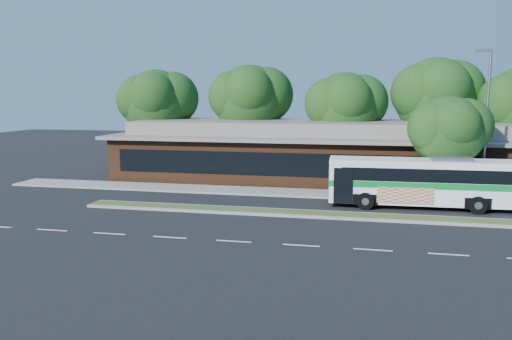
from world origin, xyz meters
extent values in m
plane|color=black|center=(0.00, 0.00, 0.00)|extent=(120.00, 120.00, 0.00)
cube|color=#3F4A1F|center=(0.00, 0.60, 0.07)|extent=(26.00, 1.10, 0.15)
cube|color=gray|center=(0.00, 6.40, 0.06)|extent=(44.00, 2.60, 0.12)
cube|color=black|center=(-18.00, 10.00, 0.01)|extent=(14.00, 12.00, 0.01)
cube|color=#542F1A|center=(0.00, 13.00, 1.60)|extent=(32.00, 10.00, 3.20)
cube|color=gray|center=(0.00, 13.00, 3.32)|extent=(33.20, 11.20, 0.24)
cube|color=gray|center=(0.00, 13.00, 3.95)|extent=(30.00, 8.00, 1.00)
cube|color=black|center=(0.00, 7.97, 1.70)|extent=(30.00, 0.06, 1.60)
cylinder|color=slate|center=(9.60, 6.00, 4.50)|extent=(0.16, 0.16, 9.00)
cube|color=slate|center=(9.20, 6.00, 9.00)|extent=(0.90, 0.18, 0.14)
cylinder|color=black|center=(-15.00, 15.00, 1.99)|extent=(0.44, 0.44, 3.99)
sphere|color=#153913|center=(-15.00, 15.00, 5.73)|extent=(5.80, 5.80, 5.80)
sphere|color=#153913|center=(-13.70, 15.43, 6.19)|extent=(4.52, 4.52, 4.52)
cylinder|color=black|center=(-7.00, 16.00, 2.10)|extent=(0.44, 0.44, 4.20)
sphere|color=#153913|center=(-7.00, 16.00, 6.00)|extent=(6.00, 6.00, 6.00)
sphere|color=#153913|center=(-5.65, 16.45, 6.48)|extent=(4.68, 4.68, 4.68)
cylinder|color=black|center=(1.00, 15.00, 1.89)|extent=(0.44, 0.44, 3.78)
sphere|color=#153913|center=(1.00, 15.00, 5.46)|extent=(5.60, 5.60, 5.60)
sphere|color=#153913|center=(2.26, 15.42, 5.91)|extent=(4.37, 4.37, 4.37)
cylinder|color=black|center=(8.00, 16.00, 2.21)|extent=(0.44, 0.44, 4.41)
sphere|color=#153913|center=(8.00, 16.00, 6.27)|extent=(6.20, 6.20, 6.20)
sphere|color=#153913|center=(9.39, 16.46, 6.77)|extent=(4.84, 4.84, 4.84)
cube|color=white|center=(6.00, 3.80, 1.54)|extent=(10.79, 2.57, 2.47)
cube|color=black|center=(6.27, 3.81, 2.03)|extent=(9.93, 2.59, 0.74)
cube|color=white|center=(6.00, 3.80, 2.66)|extent=(10.81, 2.59, 0.23)
cube|color=#05832D|center=(6.00, 3.80, 1.46)|extent=(10.84, 2.63, 0.34)
cube|color=black|center=(0.62, 3.65, 1.83)|extent=(0.11, 2.01, 1.53)
cube|color=#BC37A9|center=(4.87, 2.60, 0.90)|extent=(3.04, 0.13, 0.89)
cube|color=slate|center=(7.34, 3.84, 2.90)|extent=(2.18, 1.49, 0.27)
cylinder|color=black|center=(2.72, 2.59, 0.49)|extent=(0.99, 0.35, 0.98)
cylinder|color=black|center=(2.66, 4.83, 0.49)|extent=(0.99, 0.35, 0.98)
cylinder|color=black|center=(8.71, 2.75, 0.49)|extent=(0.99, 0.35, 0.98)
cylinder|color=black|center=(8.65, 5.00, 0.49)|extent=(0.99, 0.35, 0.98)
imported|color=silver|center=(-11.07, 9.97, 0.66)|extent=(4.94, 3.34, 1.33)
cylinder|color=black|center=(7.48, 6.04, 1.47)|extent=(0.44, 0.44, 2.93)
sphere|color=#153913|center=(7.48, 6.04, 4.22)|extent=(4.31, 4.31, 4.31)
sphere|color=#153913|center=(8.46, 6.36, 4.57)|extent=(3.36, 3.36, 3.36)
camera|label=1|loc=(2.38, -25.69, 6.37)|focal=35.00mm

